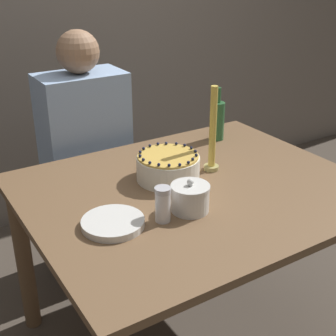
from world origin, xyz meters
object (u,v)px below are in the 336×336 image
Objects in this scene: cake at (168,167)px; sugar_shaker at (163,204)px; bottle at (217,120)px; sugar_bowl at (190,198)px; person_man_blue_shirt at (88,175)px; candle at (213,136)px.

sugar_shaker is at bearing -125.16° from cake.
bottle is at bearing 29.86° from cake.
sugar_shaker is 0.49× the size of bottle.
sugar_bowl is 0.88m from person_man_blue_shirt.
person_man_blue_shirt is at bearing 115.06° from candle.
candle is at bearing 115.06° from person_man_blue_shirt.
cake is 2.02× the size of sugar_shaker.
bottle is at bearing 48.98° from candle.
bottle is (0.60, 0.50, 0.03)m from sugar_shaker.
sugar_shaker is 0.90m from person_man_blue_shirt.
cake is 0.49m from bottle.
sugar_bowl is at bearing 91.98° from person_man_blue_shirt.
sugar_shaker is at bearing -175.48° from sugar_bowl.
candle is (0.19, -0.02, 0.10)m from cake.
candle is at bearing -5.82° from cake.
cake is 0.22m from candle.
cake is at bearing 174.18° from candle.
person_man_blue_shirt reaches higher than cake.
candle is 1.40× the size of bottle.
sugar_bowl is at bearing -138.99° from candle.
sugar_shaker is (-0.18, -0.26, 0.01)m from cake.
person_man_blue_shirt is (0.08, 0.86, -0.26)m from sugar_shaker.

